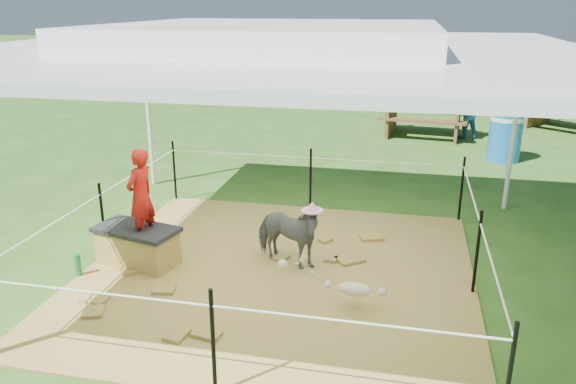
% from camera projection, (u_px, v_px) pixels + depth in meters
% --- Properties ---
extents(ground, '(90.00, 90.00, 0.00)m').
position_uv_depth(ground, '(277.00, 274.00, 6.75)').
color(ground, '#2D5919').
rests_on(ground, ground).
extents(hay_patch, '(4.60, 4.60, 0.03)m').
position_uv_depth(hay_patch, '(277.00, 273.00, 6.75)').
color(hay_patch, brown).
rests_on(hay_patch, ground).
extents(canopy_tent, '(6.30, 6.30, 2.90)m').
position_uv_depth(canopy_tent, '(276.00, 44.00, 5.89)').
color(canopy_tent, silver).
rests_on(canopy_tent, ground).
extents(rope_fence, '(4.54, 4.54, 1.00)m').
position_uv_depth(rope_fence, '(277.00, 225.00, 6.54)').
color(rope_fence, black).
rests_on(rope_fence, ground).
extents(straw_bale, '(1.04, 0.69, 0.42)m').
position_uv_depth(straw_bale, '(138.00, 247.00, 6.91)').
color(straw_bale, '#A0743A').
rests_on(straw_bale, hay_patch).
extents(dark_cloth, '(1.11, 0.75, 0.05)m').
position_uv_depth(dark_cloth, '(136.00, 229.00, 6.84)').
color(dark_cloth, black).
rests_on(dark_cloth, straw_bale).
extents(woman, '(0.36, 0.47, 1.14)m').
position_uv_depth(woman, '(140.00, 188.00, 6.64)').
color(woman, red).
rests_on(woman, straw_bale).
extents(green_bottle, '(0.09, 0.09, 0.26)m').
position_uv_depth(green_bottle, '(78.00, 265.00, 6.63)').
color(green_bottle, '#197135').
rests_on(green_bottle, hay_patch).
extents(pony, '(1.05, 0.74, 0.81)m').
position_uv_depth(pony, '(287.00, 235.00, 6.80)').
color(pony, '#4B4B50').
rests_on(pony, hay_patch).
extents(pink_hat, '(0.25, 0.25, 0.12)m').
position_uv_depth(pink_hat, '(287.00, 198.00, 6.65)').
color(pink_hat, '#FC91CA').
rests_on(pink_hat, pony).
extents(foal, '(0.98, 0.63, 0.51)m').
position_uv_depth(foal, '(355.00, 287.00, 5.87)').
color(foal, beige).
rests_on(foal, hay_patch).
extents(trash_barrel, '(0.73, 0.73, 1.01)m').
position_uv_depth(trash_barrel, '(505.00, 137.00, 11.46)').
color(trash_barrel, '#1864B6').
rests_on(trash_barrel, ground).
extents(picnic_table_near, '(2.19, 1.69, 0.85)m').
position_uv_depth(picnic_table_near, '(424.00, 119.00, 13.64)').
color(picnic_table_near, '#54311D').
rests_on(picnic_table_near, ground).
extents(picnic_table_far, '(2.35, 2.24, 0.79)m').
position_uv_depth(picnic_table_far, '(568.00, 114.00, 14.30)').
color(picnic_table_far, brown).
rests_on(picnic_table_far, ground).
extents(distant_person, '(0.69, 0.60, 1.21)m').
position_uv_depth(distant_person, '(467.00, 113.00, 13.34)').
color(distant_person, '#2F64B2').
rests_on(distant_person, ground).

